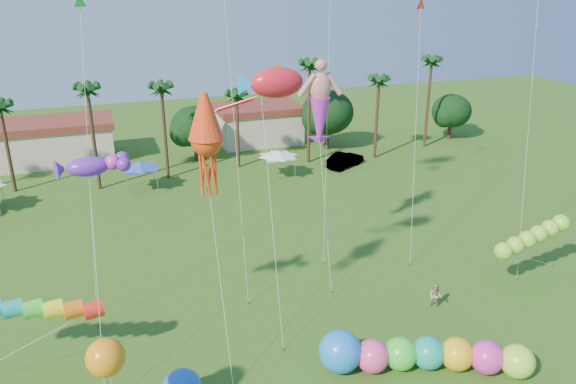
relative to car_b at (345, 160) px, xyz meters
name	(u,v)px	position (x,y,z in m)	size (l,w,h in m)	color
tree_line	(219,124)	(-12.67, 6.93, 3.45)	(69.46, 8.91, 11.00)	#3A2819
buildings_row	(155,136)	(-19.33, 12.94, 1.17)	(35.00, 7.00, 4.00)	beige
tent_row	(141,166)	(-22.24, -0.73, 1.92)	(31.00, 4.00, 0.60)	white
car_b	(345,160)	(0.00, 0.00, 0.00)	(1.75, 5.03, 1.66)	#4C4C54
spectator_b	(435,296)	(-6.50, -28.02, 0.04)	(0.85, 0.66, 1.75)	#A29687
caterpillar_inflatable	(417,355)	(-10.89, -32.95, 0.16)	(11.21, 6.06, 2.37)	#FF4394
rainbow_tube	(59,316)	(-28.91, -26.57, 2.61)	(10.11, 0.98, 3.92)	red
green_worm	(503,251)	(-1.10, -27.48, 2.12)	(9.51, 2.94, 3.68)	#8FDF31
orange_ball_kite	(106,358)	(-26.62, -33.54, 4.44)	(1.93, 1.93, 6.10)	orange
merman_kite	(320,108)	(-11.13, -19.13, 10.79)	(2.75, 6.15, 14.46)	tan
fish_kite	(277,83)	(-16.09, -24.82, 13.82)	(4.78, 5.74, 15.60)	red
squid_kite	(206,141)	(-20.63, -27.04, 11.52)	(2.27, 5.16, 14.93)	#E93C13
lobster_kite	(88,167)	(-26.46, -26.25, 10.53)	(4.06, 5.74, 12.07)	#6325BA
delta_kite_red	(421,10)	(-3.14, -18.14, 17.05)	(2.49, 4.83, 18.81)	red
delta_kite_green	(80,11)	(-25.89, -18.99, 17.47)	(1.86, 4.66, 19.31)	green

